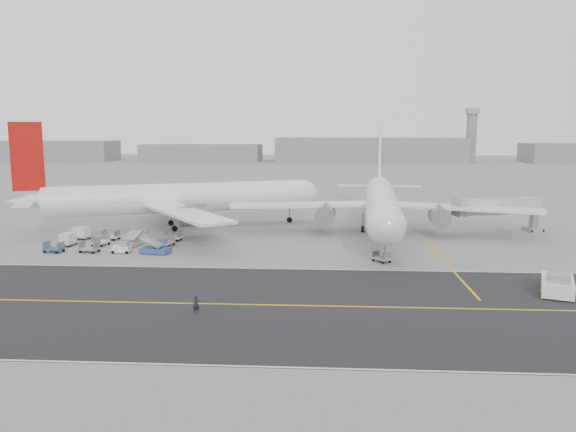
# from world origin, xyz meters

# --- Properties ---
(ground) EXTENTS (700.00, 700.00, 0.00)m
(ground) POSITION_xyz_m (0.00, 0.00, 0.00)
(ground) COLOR gray
(ground) RESTS_ON ground
(taxiway) EXTENTS (220.00, 59.00, 0.03)m
(taxiway) POSITION_xyz_m (5.02, -17.98, 0.01)
(taxiway) COLOR #252528
(taxiway) RESTS_ON ground
(horizon_buildings) EXTENTS (520.00, 28.00, 28.00)m
(horizon_buildings) POSITION_xyz_m (30.00, 260.00, 0.00)
(horizon_buildings) COLOR gray
(horizon_buildings) RESTS_ON ground
(control_tower) EXTENTS (7.00, 7.00, 31.25)m
(control_tower) POSITION_xyz_m (100.00, 265.00, 16.25)
(control_tower) COLOR gray
(control_tower) RESTS_ON ground
(airliner_a) EXTENTS (55.09, 54.06, 19.93)m
(airliner_a) POSITION_xyz_m (-15.50, 28.10, 5.74)
(airliner_a) COLOR white
(airliner_a) RESTS_ON ground
(airliner_b) EXTENTS (55.69, 56.48, 19.48)m
(airliner_b) POSITION_xyz_m (23.24, 25.57, 5.61)
(airliner_b) COLOR white
(airliner_b) RESTS_ON ground
(pushback_tug) EXTENTS (5.52, 9.15, 2.61)m
(pushback_tug) POSITION_xyz_m (39.48, -11.72, 1.07)
(pushback_tug) COLOR white
(pushback_tug) RESTS_ON ground
(jet_bridge) EXTENTS (17.33, 7.38, 6.48)m
(jet_bridge) POSITION_xyz_m (44.48, 27.17, 4.52)
(jet_bridge) COLOR gray
(jet_bridge) RESTS_ON ground
(gse_cluster) EXTENTS (26.56, 21.68, 2.18)m
(gse_cluster) POSITION_xyz_m (-20.46, 11.16, 0.00)
(gse_cluster) COLOR #9A999F
(gse_cluster) RESTS_ON ground
(stray_dolly) EXTENTS (2.76, 2.91, 1.54)m
(stray_dolly) POSITION_xyz_m (21.03, 2.61, 0.00)
(stray_dolly) COLOR silver
(stray_dolly) RESTS_ON ground
(ground_crew_a) EXTENTS (0.76, 0.60, 1.83)m
(ground_crew_a) POSITION_xyz_m (-0.14, -21.20, 0.92)
(ground_crew_a) COLOR black
(ground_crew_a) RESTS_ON ground
(ground_crew_b) EXTENTS (0.89, 0.75, 1.63)m
(ground_crew_b) POSITION_xyz_m (37.27, -13.44, 0.82)
(ground_crew_b) COLOR #B4D819
(ground_crew_b) RESTS_ON ground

